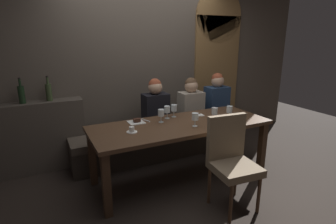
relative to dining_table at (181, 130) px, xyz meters
The scene contains 22 objects.
ground 0.65m from the dining_table, ahead, with size 9.00×9.00×0.00m, color black.
back_wall_tiled 1.49m from the dining_table, 90.00° to the left, with size 6.00×0.12×3.00m, color brown.
arched_door 1.91m from the dining_table, 40.43° to the left, with size 0.90×0.05×2.55m.
back_counter 1.87m from the dining_table, 146.14° to the left, with size 1.10×0.28×0.95m, color #494138.
dining_table is the anchor object (origin of this frame).
banquette_bench 0.82m from the dining_table, 90.00° to the left, with size 2.50×0.44×0.45m.
chair_near_side 0.75m from the dining_table, 74.68° to the right, with size 0.48×0.48×0.98m.
diner_redhead 0.73m from the dining_table, 91.86° to the left, with size 0.36×0.24×0.74m.
diner_bearded 0.88m from the dining_table, 50.93° to the left, with size 0.36×0.24×0.72m.
diner_far_end 1.27m from the dining_table, 33.73° to the left, with size 0.36×0.24×0.76m.
wine_bottle_dark_red 2.04m from the dining_table, 148.86° to the left, with size 0.08×0.08×0.33m.
wine_bottle_pale_label 1.79m from the dining_table, 143.17° to the left, with size 0.08×0.08×0.33m.
wine_glass_far_right 0.69m from the dining_table, ahead, with size 0.08×0.08×0.16m.
wine_glass_near_left 0.49m from the dining_table, 10.60° to the right, with size 0.08×0.08×0.16m.
wine_glass_center_front 0.28m from the dining_table, 62.75° to the right, with size 0.08×0.08×0.16m.
wine_glass_center_back 0.32m from the dining_table, 143.90° to the left, with size 0.08×0.08×0.16m.
wine_glass_end_right 0.33m from the dining_table, 103.65° to the left, with size 0.08×0.08×0.16m.
wine_glass_near_right 0.35m from the dining_table, 80.42° to the left, with size 0.08×0.08×0.16m.
espresso_cup 0.66m from the dining_table, behind, with size 0.12×0.12×0.06m.
dessert_plate 0.56m from the dining_table, 151.05° to the left, with size 0.19×0.19×0.05m.
fork_on_table 0.46m from the dining_table, 139.23° to the left, with size 0.02×0.17×0.01m, color silver.
folded_napkin 0.43m from the dining_table, 25.44° to the left, with size 0.11×0.10×0.01m, color silver.
Camera 1 is at (-1.53, -2.71, 1.76)m, focal length 28.60 mm.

